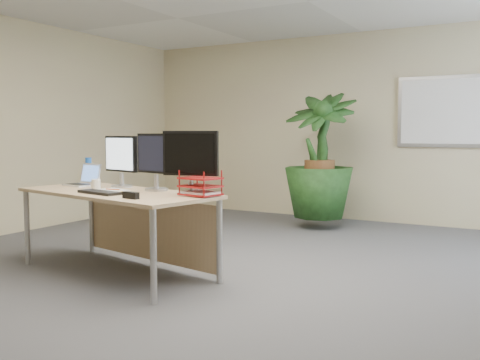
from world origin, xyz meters
The scene contains 17 objects.
floor centered at (0.00, 0.00, 0.00)m, with size 8.00×8.00×0.00m, color #47484C.
back_wall centered at (0.00, 4.00, 1.35)m, with size 7.00×0.04×2.70m, color beige.
whiteboard centered at (1.20, 3.97, 1.55)m, with size 1.30×0.04×0.95m.
desk centered at (-0.99, 0.12, 0.59)m, with size 2.07×1.18×0.75m.
floor_plant centered at (-0.25, 3.07, 0.75)m, with size 0.84×0.84×1.50m, color #153212.
monitor_left centered at (-1.21, 0.31, 1.03)m, with size 0.44×0.20×0.49m.
monitor_right centered at (-0.73, 0.23, 1.04)m, with size 0.46×0.21×0.51m.
monitor_dark centered at (-0.26, 0.10, 1.06)m, with size 0.48×0.22×0.54m.
laptop centered at (-1.65, 0.26, 0.80)m, with size 0.34×0.32×0.22m.
keyboard centered at (-1.00, -0.21, 0.76)m, with size 0.44×0.15×0.02m, color black.
coffee_mug centered at (-1.28, 0.04, 0.80)m, with size 0.12×0.08×0.10m.
spiral_notebook centered at (-1.06, -0.01, 0.75)m, with size 0.30×0.23×0.01m, color white.
orange_pen centered at (-1.03, 0.00, 0.77)m, with size 0.01×0.01×0.15m, color #D35017.
yellow_highlighter centered at (-0.84, -0.08, 0.76)m, with size 0.01×0.01×0.11m, color yellow.
water_bottle centered at (-1.77, 0.44, 0.88)m, with size 0.07×0.07×0.27m.
letter_tray centered at (-0.16, 0.09, 0.81)m, with size 0.35×0.29×0.15m.
stapler centered at (-0.53, -0.34, 0.78)m, with size 0.16×0.04×0.05m, color black.
Camera 1 is at (2.28, -3.58, 1.27)m, focal length 40.00 mm.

